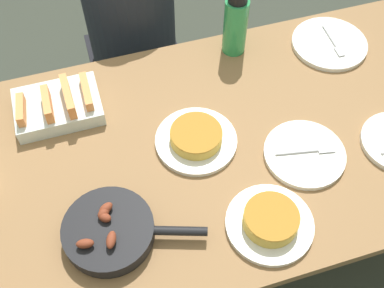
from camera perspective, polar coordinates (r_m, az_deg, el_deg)
The scene contains 10 objects.
ground_plane at distance 2.04m, azimuth -0.00°, elevation -11.87°, with size 14.00×14.00×0.00m, color #383D33.
dining_table at distance 1.49m, azimuth -0.00°, elevation -2.49°, with size 1.84×0.89×0.70m.
melon_tray at distance 1.54m, azimuth -15.57°, elevation 4.41°, with size 0.26×0.19×0.10m.
skillet at distance 1.28m, azimuth -9.66°, elevation -10.14°, with size 0.37×0.24×0.08m.
frittata_plate_center at distance 1.42m, azimuth 0.49°, elevation 0.68°, with size 0.24×0.24×0.05m.
frittata_plate_side at distance 1.30m, azimuth 9.26°, elevation -9.06°, with size 0.24×0.24×0.06m.
empty_plate_near_front at distance 1.77m, azimuth 15.96°, elevation 11.37°, with size 0.26×0.26×0.02m.
empty_plate_mid_edge at distance 1.44m, azimuth 13.19°, elevation -1.16°, with size 0.24×0.24×0.02m.
water_bottle at distance 1.63m, azimuth 5.18°, elevation 14.04°, with size 0.08×0.08×0.24m.
person_figure at distance 2.04m, azimuth -6.81°, elevation 11.16°, with size 0.38×0.38×1.17m.
Camera 1 is at (-0.24, -0.77, 1.88)m, focal length 45.00 mm.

